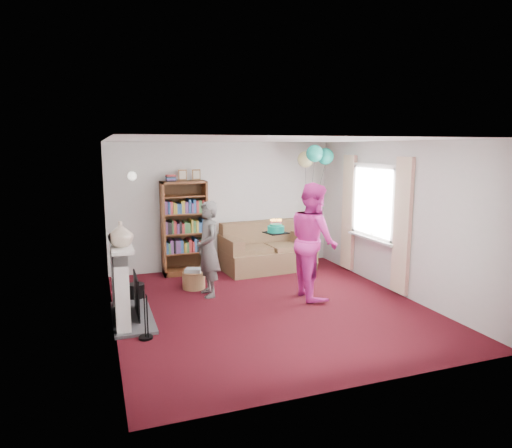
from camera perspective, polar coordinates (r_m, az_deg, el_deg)
name	(u,v)px	position (r m, az deg, el deg)	size (l,w,h in m)	color
ground	(269,306)	(7.07, 1.60, -10.26)	(5.00, 5.00, 0.00)	black
wall_back	(224,205)	(9.10, -4.08, 2.32)	(4.50, 0.02, 2.50)	silver
wall_left	(109,236)	(6.30, -17.88, -1.39)	(0.02, 5.00, 2.50)	silver
wall_right	(397,218)	(7.84, 17.23, 0.74)	(0.02, 5.00, 2.50)	silver
ceiling	(270,140)	(6.65, 1.71, 10.50)	(4.50, 5.00, 0.01)	white
fireplace	(124,284)	(6.67, -16.12, -7.25)	(0.55, 1.80, 1.12)	#3F3F42
window_bay	(373,216)	(8.30, 14.45, 1.01)	(0.14, 2.02, 2.20)	white
wall_sconce	(132,176)	(8.60, -15.23, 5.81)	(0.16, 0.23, 0.16)	gold
bookcase	(184,228)	(8.77, -8.99, -0.52)	(0.84, 0.42, 1.98)	#472B14
sofa	(266,252)	(9.08, 1.29, -3.47)	(1.75, 0.92, 0.92)	brown
wicker_basket	(194,279)	(7.95, -7.79, -6.87)	(0.39, 0.39, 0.35)	#A4744C
person_striped	(208,249)	(7.40, -6.01, -3.14)	(0.57, 0.37, 1.55)	black
person_magenta	(313,240)	(7.34, 7.19, -2.05)	(0.90, 0.70, 1.85)	#D32A95
birthday_cake	(276,229)	(7.35, 2.50, -0.64)	(0.33, 0.33, 0.22)	black
balloons	(315,156)	(8.94, 7.41, 8.37)	(0.65, 0.70, 1.77)	#3F3F3F
mantel_vase	(121,234)	(6.15, -16.55, -1.21)	(0.32, 0.32, 0.33)	beige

